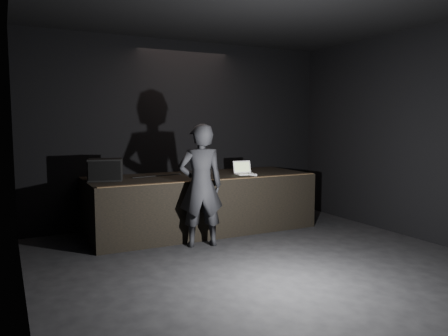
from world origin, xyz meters
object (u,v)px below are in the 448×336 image
at_px(stage_monitor, 105,170).
at_px(beer_can, 203,173).
at_px(person, 201,185).
at_px(laptop, 244,171).
at_px(stage_riser, 200,203).

height_order(stage_monitor, beer_can, stage_monitor).
bearing_deg(beer_can, person, -117.20).
relative_size(stage_monitor, laptop, 1.69).
bearing_deg(laptop, stage_riser, 170.98).
xyz_separation_m(laptop, beer_can, (-0.86, -0.09, 0.02)).
xyz_separation_m(stage_monitor, laptop, (2.47, -0.23, -0.12)).
xyz_separation_m(stage_monitor, person, (1.26, -0.99, -0.21)).
height_order(stage_riser, stage_monitor, stage_monitor).
relative_size(stage_riser, laptop, 10.92).
xyz_separation_m(stage_riser, laptop, (0.79, -0.19, 0.56)).
bearing_deg(person, beer_can, -105.17).
height_order(stage_riser, laptop, laptop).
xyz_separation_m(beer_can, person, (-0.34, -0.67, -0.11)).
bearing_deg(stage_riser, person, -113.32).
height_order(stage_monitor, person, person).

